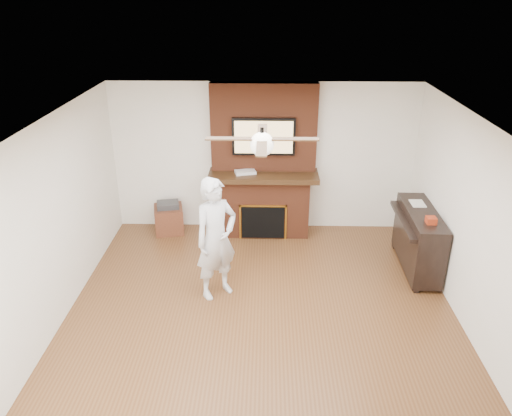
{
  "coord_description": "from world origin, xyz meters",
  "views": [
    {
      "loc": [
        0.05,
        -5.14,
        3.89
      ],
      "look_at": [
        -0.08,
        0.9,
        1.16
      ],
      "focal_mm": 35.0,
      "sensor_mm": 36.0,
      "label": 1
    }
  ],
  "objects_px": {
    "side_table": "(169,218)",
    "fireplace": "(263,176)",
    "piano": "(418,238)",
    "person": "(216,239)"
  },
  "relations": [
    {
      "from": "side_table",
      "to": "piano",
      "type": "relative_size",
      "value": 0.39
    },
    {
      "from": "person",
      "to": "piano",
      "type": "xyz_separation_m",
      "value": [
        2.87,
        0.74,
        -0.35
      ]
    },
    {
      "from": "person",
      "to": "piano",
      "type": "height_order",
      "value": "person"
    },
    {
      "from": "person",
      "to": "side_table",
      "type": "height_order",
      "value": "person"
    },
    {
      "from": "fireplace",
      "to": "person",
      "type": "distance_m",
      "value": 2.02
    },
    {
      "from": "person",
      "to": "piano",
      "type": "relative_size",
      "value": 1.18
    },
    {
      "from": "piano",
      "to": "side_table",
      "type": "bearing_deg",
      "value": 165.41
    },
    {
      "from": "side_table",
      "to": "fireplace",
      "type": "bearing_deg",
      "value": -10.09
    },
    {
      "from": "fireplace",
      "to": "piano",
      "type": "relative_size",
      "value": 1.75
    },
    {
      "from": "person",
      "to": "side_table",
      "type": "distance_m",
      "value": 2.19
    }
  ]
}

